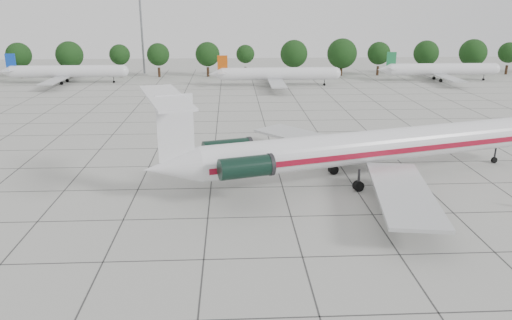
% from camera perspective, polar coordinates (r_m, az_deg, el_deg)
% --- Properties ---
extents(ground, '(260.00, 260.00, 0.00)m').
position_cam_1_polar(ground, '(55.80, 3.05, -3.09)').
color(ground, '#A9A9A2').
rests_on(ground, ground).
extents(apron_joints, '(170.00, 170.00, 0.02)m').
position_cam_1_polar(apron_joints, '(69.96, 1.80, 1.30)').
color(apron_joints, '#383838').
rests_on(apron_joints, ground).
extents(main_airliner, '(47.27, 36.32, 11.27)m').
position_cam_1_polar(main_airliner, '(57.21, 10.97, 1.34)').
color(main_airliner, silver).
rests_on(main_airliner, ground).
extents(bg_airliner_b, '(28.24, 27.20, 7.40)m').
position_cam_1_polar(bg_airliner_b, '(134.27, -20.83, 9.41)').
color(bg_airliner_b, silver).
rests_on(bg_airliner_b, ground).
extents(bg_airliner_c, '(28.24, 27.20, 7.40)m').
position_cam_1_polar(bg_airliner_c, '(121.76, 2.51, 9.79)').
color(bg_airliner_c, silver).
rests_on(bg_airliner_c, ground).
extents(bg_airliner_d, '(28.24, 27.20, 7.40)m').
position_cam_1_polar(bg_airliner_d, '(138.19, 20.43, 9.66)').
color(bg_airliner_d, silver).
rests_on(bg_airliner_d, ground).
extents(tree_line, '(249.86, 8.44, 10.22)m').
position_cam_1_polar(tree_line, '(137.67, -5.56, 11.94)').
color(tree_line, '#332114').
rests_on(tree_line, ground).
extents(floodlight_mast, '(1.60, 1.60, 25.45)m').
position_cam_1_polar(floodlight_mast, '(146.00, -13.00, 15.18)').
color(floodlight_mast, slate).
rests_on(floodlight_mast, ground).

